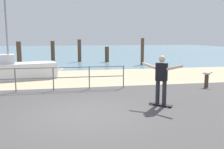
# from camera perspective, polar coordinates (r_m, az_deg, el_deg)

# --- Properties ---
(ground_plane) EXTENTS (24.00, 10.00, 0.04)m
(ground_plane) POSITION_cam_1_polar(r_m,az_deg,el_deg) (6.75, -6.95, -11.73)
(ground_plane) COLOR #474444
(ground_plane) RESTS_ON ground
(beach_strip) EXTENTS (24.00, 6.00, 0.04)m
(beach_strip) POSITION_cam_1_polar(r_m,az_deg,el_deg) (14.52, -9.06, -0.74)
(beach_strip) COLOR tan
(beach_strip) RESTS_ON ground
(sea_surface) EXTENTS (72.00, 50.00, 0.04)m
(sea_surface) POSITION_cam_1_polar(r_m,az_deg,el_deg) (42.39, -10.22, 5.36)
(sea_surface) COLOR slate
(sea_surface) RESTS_ON ground
(railing_fence) EXTENTS (9.46, 0.05, 1.05)m
(railing_fence) POSITION_cam_1_polar(r_m,az_deg,el_deg) (11.25, -21.37, -0.38)
(railing_fence) COLOR slate
(railing_fence) RESTS_ON ground
(sailboat) EXTENTS (5.07, 2.33, 5.62)m
(sailboat) POSITION_cam_1_polar(r_m,az_deg,el_deg) (14.70, -20.79, 0.99)
(sailboat) COLOR silver
(sailboat) RESTS_ON ground
(skateboard) EXTENTS (0.71, 0.71, 0.08)m
(skateboard) POSITION_cam_1_polar(r_m,az_deg,el_deg) (8.65, 11.10, -6.77)
(skateboard) COLOR black
(skateboard) RESTS_ON ground
(skateboarder) EXTENTS (1.08, 1.09, 1.65)m
(skateboarder) POSITION_cam_1_polar(r_m,az_deg,el_deg) (8.45, 11.28, -0.55)
(skateboarder) COLOR #26262B
(skateboarder) RESTS_ON skateboard
(bollard_short) EXTENTS (0.18, 0.18, 0.59)m
(bollard_short) POSITION_cam_1_polar(r_m,az_deg,el_deg) (12.38, 20.88, -1.45)
(bollard_short) COLOR #513826
(bollard_short) RESTS_ON ground
(seagull) EXTENTS (0.46, 0.27, 0.18)m
(seagull) POSITION_cam_1_polar(r_m,az_deg,el_deg) (12.32, 21.05, 0.24)
(seagull) COLOR white
(seagull) RESTS_ON bollard_short
(groyne_post_0) EXTENTS (0.38, 0.38, 1.97)m
(groyne_post_0) POSITION_cam_1_polar(r_m,az_deg,el_deg) (21.69, -20.57, 4.52)
(groyne_post_0) COLOR #513826
(groyne_post_0) RESTS_ON ground
(groyne_post_1) EXTENTS (0.38, 0.38, 1.95)m
(groyne_post_1) POSITION_cam_1_polar(r_m,az_deg,el_deg) (25.16, -13.45, 5.31)
(groyne_post_1) COLOR #513826
(groyne_post_1) RESTS_ON ground
(groyne_post_2) EXTENTS (0.33, 0.33, 2.10)m
(groyne_post_2) POSITION_cam_1_polar(r_m,az_deg,el_deg) (23.57, -7.49, 5.44)
(groyne_post_2) COLOR #513826
(groyne_post_2) RESTS_ON ground
(groyne_post_3) EXTENTS (0.38, 0.38, 1.44)m
(groyne_post_3) POSITION_cam_1_polar(r_m,az_deg,el_deg) (23.27, -1.18, 4.66)
(groyne_post_3) COLOR #513826
(groyne_post_3) RESTS_ON ground
(groyne_post_4) EXTENTS (0.27, 0.27, 2.23)m
(groyne_post_4) POSITION_cam_1_polar(r_m,az_deg,el_deg) (20.97, 6.99, 5.25)
(groyne_post_4) COLOR #513826
(groyne_post_4) RESTS_ON ground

